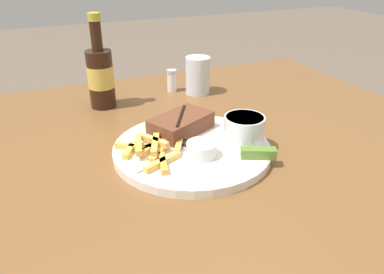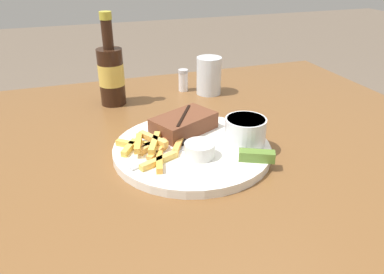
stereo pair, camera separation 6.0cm
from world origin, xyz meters
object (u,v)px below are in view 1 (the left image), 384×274
Objects in this scene: steak_portion at (181,124)px; knife_utensil at (176,138)px; dipping_sauce_cup at (202,149)px; dinner_plate at (192,149)px; coleslaw_cup at (244,128)px; pickle_spear at (258,153)px; drinking_glass at (198,75)px; salt_shaker at (172,80)px; beer_bottle at (101,75)px; fork_utensil at (160,160)px.

steak_portion is 0.04m from knife_utensil.
steak_portion is at bearing -55.50° from knife_utensil.
knife_utensil is (-0.02, 0.09, -0.01)m from dipping_sauce_cup.
dinner_plate is 0.12m from coleslaw_cup.
pickle_spear is 0.44× the size of knife_utensil.
dinner_plate is at bearing -116.42° from drinking_glass.
salt_shaker is at bearing 91.19° from coleslaw_cup.
coleslaw_cup is 0.43m from beer_bottle.
salt_shaker is (0.18, 0.41, 0.01)m from fork_utensil.
dipping_sauce_cup is (0.00, -0.05, 0.02)m from dinner_plate.
dipping_sauce_cup is 0.43m from salt_shaker.
coleslaw_cup reaches higher than dipping_sauce_cup.
salt_shaker is (0.12, 0.33, 0.01)m from knife_utensil.
steak_portion reaches higher than dipping_sauce_cup.
dipping_sauce_cup is 0.40m from beer_bottle.
drinking_glass is 0.08m from salt_shaker.
salt_shaker reaches higher than knife_utensil.
drinking_glass reaches higher than pickle_spear.
pickle_spear is at bearing -44.68° from dinner_plate.
fork_utensil is (-0.09, -0.10, -0.02)m from steak_portion.
steak_portion reaches higher than knife_utensil.
knife_utensil is at bearing 130.86° from pickle_spear.
pickle_spear is 1.09× the size of salt_shaker.
drinking_glass is at bearing -48.54° from knife_utensil.
beer_bottle is (-0.09, 0.30, 0.07)m from knife_utensil.
knife_utensil is (-0.12, 0.14, -0.01)m from pickle_spear.
pickle_spear is at bearing -97.46° from coleslaw_cup.
salt_shaker reaches higher than dipping_sauce_cup.
steak_portion is 0.29m from beer_bottle.
fork_utensil is (-0.19, -0.01, -0.03)m from coleslaw_cup.
beer_bottle is at bearing 116.05° from pickle_spear.
fork_utensil is at bearing -158.38° from dinner_plate.
salt_shaker is (0.10, 0.42, -0.00)m from dipping_sauce_cup.
knife_utensil is 0.36m from salt_shaker.
dinner_plate is 2.04× the size of steak_portion.
pickle_spear reaches higher than dinner_plate.
knife_utensil is 1.52× the size of drinking_glass.
salt_shaker is at bearing 144.49° from drinking_glass.
dinner_plate is at bearing -71.34° from beer_bottle.
drinking_glass is (0.07, 0.43, 0.03)m from pickle_spear.
fork_utensil is at bearing -177.92° from coleslaw_cup.
salt_shaker is at bearing 76.85° from dipping_sauce_cup.
dipping_sauce_cup is at bearing -113.39° from drinking_glass.
salt_shaker is (0.09, 0.30, -0.00)m from steak_portion.
fork_utensil is (-0.08, 0.01, -0.01)m from dipping_sauce_cup.
dinner_plate is 0.37m from drinking_glass.
drinking_glass reaches higher than dipping_sauce_cup.
pickle_spear is (0.09, -0.17, -0.01)m from steak_portion.
beer_bottle is (-0.12, 0.26, 0.05)m from steak_portion.
steak_portion reaches higher than fork_utensil.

